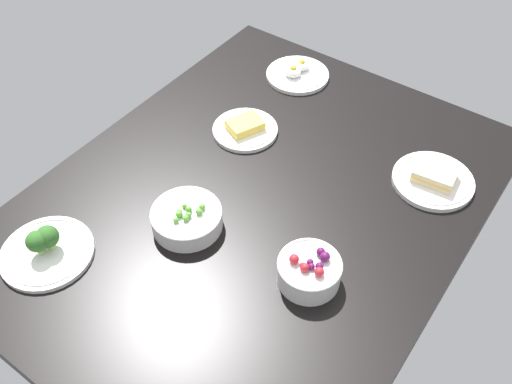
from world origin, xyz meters
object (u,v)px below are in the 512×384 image
at_px(plate_eggs, 298,73).
at_px(plate_broccoli, 46,249).
at_px(plate_sandwich, 433,179).
at_px(plate_cheese, 245,128).
at_px(bowl_peas, 187,218).
at_px(bowl_berries, 309,271).

bearing_deg(plate_eggs, plate_broccoli, -5.77).
height_order(plate_eggs, plate_broccoli, plate_broccoli).
relative_size(plate_eggs, plate_sandwich, 0.93).
distance_m(plate_cheese, plate_broccoli, 0.59).
relative_size(bowl_peas, plate_broccoli, 0.80).
height_order(bowl_berries, plate_eggs, bowl_berries).
xyz_separation_m(plate_cheese, plate_sandwich, (-0.12, 0.49, 0.00)).
xyz_separation_m(plate_eggs, bowl_peas, (0.63, 0.11, 0.02)).
height_order(plate_eggs, bowl_peas, bowl_peas).
xyz_separation_m(bowl_peas, plate_broccoli, (0.24, -0.20, -0.01)).
bearing_deg(plate_eggs, plate_sandwich, 70.98).
distance_m(plate_cheese, bowl_berries, 0.50).
height_order(plate_cheese, bowl_peas, bowl_peas).
relative_size(plate_eggs, bowl_peas, 1.14).
xyz_separation_m(bowl_berries, plate_eggs, (-0.60, -0.41, -0.02)).
distance_m(bowl_berries, plate_eggs, 0.73).
bearing_deg(plate_eggs, bowl_peas, 9.73).
bearing_deg(plate_cheese, plate_eggs, -175.77).
distance_m(plate_cheese, plate_sandwich, 0.50).
bearing_deg(plate_sandwich, plate_cheese, -76.63).
bearing_deg(plate_eggs, plate_cheese, 4.23).
bearing_deg(plate_broccoli, bowl_peas, 141.00).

